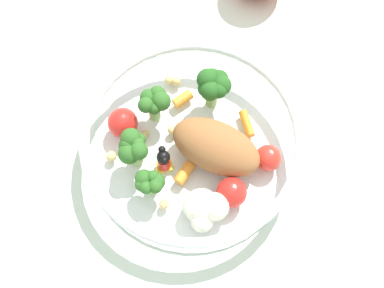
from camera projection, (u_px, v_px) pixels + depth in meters
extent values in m
plane|color=silver|center=(185.00, 166.00, 0.58)|extent=(2.40, 2.40, 0.00)
cylinder|color=white|center=(192.00, 153.00, 0.59)|extent=(0.22, 0.22, 0.01)
torus|color=white|center=(192.00, 137.00, 0.55)|extent=(0.23, 0.23, 0.01)
ellipsoid|color=#935B33|center=(216.00, 147.00, 0.56)|extent=(0.11, 0.09, 0.05)
cylinder|color=#7FAD5B|center=(154.00, 111.00, 0.59)|extent=(0.01, 0.01, 0.03)
sphere|color=#2D6023|center=(161.00, 101.00, 0.56)|extent=(0.02, 0.02, 0.02)
sphere|color=#2D6023|center=(157.00, 94.00, 0.57)|extent=(0.02, 0.02, 0.02)
sphere|color=#2D6023|center=(149.00, 98.00, 0.57)|extent=(0.02, 0.02, 0.02)
sphere|color=#2D6023|center=(146.00, 105.00, 0.56)|extent=(0.02, 0.02, 0.02)
sphere|color=#2D6023|center=(154.00, 108.00, 0.56)|extent=(0.01, 0.01, 0.01)
cylinder|color=#7FAD5B|center=(136.00, 155.00, 0.56)|extent=(0.01, 0.01, 0.03)
sphere|color=#2D6023|center=(138.00, 145.00, 0.54)|extent=(0.02, 0.02, 0.02)
sphere|color=#2D6023|center=(139.00, 140.00, 0.55)|extent=(0.02, 0.02, 0.02)
sphere|color=#2D6023|center=(131.00, 138.00, 0.54)|extent=(0.02, 0.02, 0.02)
sphere|color=#2D6023|center=(128.00, 142.00, 0.54)|extent=(0.02, 0.02, 0.02)
sphere|color=#2D6023|center=(128.00, 148.00, 0.54)|extent=(0.02, 0.02, 0.02)
sphere|color=#2D6023|center=(129.00, 154.00, 0.54)|extent=(0.02, 0.02, 0.02)
sphere|color=#2D6023|center=(139.00, 151.00, 0.54)|extent=(0.02, 0.02, 0.02)
cylinder|color=#7FAD5B|center=(212.00, 97.00, 0.59)|extent=(0.01, 0.01, 0.03)
sphere|color=#23561E|center=(222.00, 85.00, 0.56)|extent=(0.02, 0.02, 0.02)
sphere|color=#23561E|center=(219.00, 79.00, 0.57)|extent=(0.02, 0.02, 0.02)
sphere|color=#23561E|center=(212.00, 79.00, 0.57)|extent=(0.02, 0.02, 0.02)
sphere|color=#23561E|center=(207.00, 79.00, 0.56)|extent=(0.02, 0.02, 0.02)
sphere|color=#23561E|center=(206.00, 89.00, 0.57)|extent=(0.02, 0.02, 0.02)
sphere|color=#23561E|center=(210.00, 91.00, 0.56)|extent=(0.02, 0.02, 0.02)
sphere|color=#23561E|center=(219.00, 90.00, 0.56)|extent=(0.02, 0.02, 0.02)
cylinder|color=#7FAD5B|center=(152.00, 187.00, 0.55)|extent=(0.01, 0.01, 0.02)
sphere|color=#2D6023|center=(157.00, 182.00, 0.54)|extent=(0.02, 0.02, 0.02)
sphere|color=#2D6023|center=(153.00, 177.00, 0.54)|extent=(0.01, 0.01, 0.01)
sphere|color=#2D6023|center=(150.00, 177.00, 0.54)|extent=(0.01, 0.01, 0.01)
sphere|color=#2D6023|center=(144.00, 178.00, 0.54)|extent=(0.02, 0.02, 0.02)
sphere|color=#2D6023|center=(142.00, 184.00, 0.54)|extent=(0.02, 0.02, 0.02)
sphere|color=#2D6023|center=(146.00, 188.00, 0.53)|extent=(0.01, 0.01, 0.01)
sphere|color=#2D6023|center=(155.00, 186.00, 0.53)|extent=(0.02, 0.02, 0.02)
sphere|color=silver|center=(215.00, 207.00, 0.54)|extent=(0.03, 0.03, 0.03)
sphere|color=silver|center=(201.00, 206.00, 0.54)|extent=(0.04, 0.04, 0.04)
sphere|color=silver|center=(195.00, 206.00, 0.54)|extent=(0.02, 0.02, 0.02)
sphere|color=silver|center=(202.00, 221.00, 0.54)|extent=(0.02, 0.02, 0.02)
cube|color=yellow|center=(165.00, 166.00, 0.57)|extent=(0.02, 0.02, 0.00)
cylinder|color=red|center=(164.00, 163.00, 0.56)|extent=(0.02, 0.02, 0.02)
sphere|color=black|center=(163.00, 157.00, 0.55)|extent=(0.01, 0.01, 0.01)
sphere|color=black|center=(162.00, 150.00, 0.55)|extent=(0.01, 0.01, 0.01)
sphere|color=black|center=(164.00, 161.00, 0.54)|extent=(0.01, 0.01, 0.01)
cylinder|color=orange|center=(180.00, 173.00, 0.56)|extent=(0.02, 0.03, 0.01)
cylinder|color=orange|center=(183.00, 99.00, 0.60)|extent=(0.02, 0.02, 0.01)
cylinder|color=orange|center=(247.00, 124.00, 0.59)|extent=(0.02, 0.03, 0.01)
sphere|color=red|center=(123.00, 123.00, 0.58)|extent=(0.03, 0.03, 0.03)
sphere|color=red|center=(268.00, 158.00, 0.56)|extent=(0.03, 0.03, 0.03)
sphere|color=red|center=(232.00, 192.00, 0.55)|extent=(0.03, 0.03, 0.03)
sphere|color=tan|center=(176.00, 81.00, 0.61)|extent=(0.01, 0.01, 0.01)
sphere|color=#D1B775|center=(169.00, 80.00, 0.61)|extent=(0.01, 0.01, 0.01)
sphere|color=#D1B775|center=(111.00, 159.00, 0.57)|extent=(0.01, 0.01, 0.01)
sphere|color=tan|center=(217.00, 81.00, 0.61)|extent=(0.01, 0.01, 0.01)
sphere|color=#D1B775|center=(173.00, 131.00, 0.59)|extent=(0.01, 0.01, 0.01)
sphere|color=tan|center=(145.00, 134.00, 0.58)|extent=(0.01, 0.01, 0.01)
sphere|color=#D1B775|center=(164.00, 204.00, 0.55)|extent=(0.01, 0.01, 0.01)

